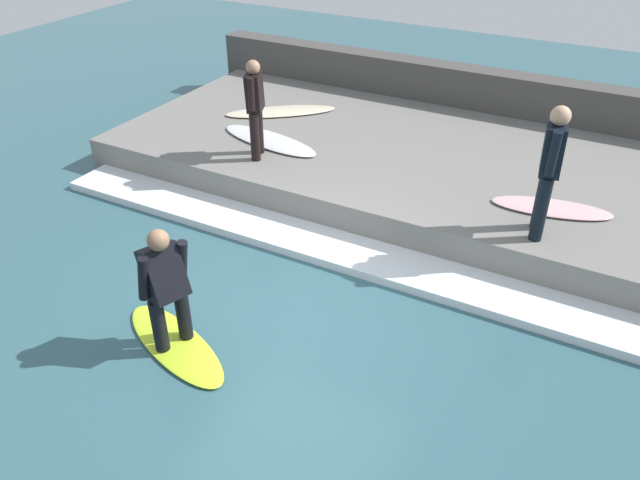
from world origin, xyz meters
TOP-DOWN VIEW (x-y plane):
  - ground_plane at (0.00, 0.00)m, footprint 28.00×28.00m
  - concrete_ledge at (4.07, 0.00)m, footprint 4.40×10.16m
  - back_wall at (6.52, 0.00)m, footprint 0.50×10.67m
  - wave_foam_crest at (1.48, 0.00)m, footprint 0.78×9.66m
  - surfboard_riding at (-1.05, 0.90)m, footprint 1.14×1.84m
  - surfer_riding at (-1.05, 0.90)m, footprint 0.53×0.53m
  - surfer_waiting_near at (2.69, 2.20)m, footprint 0.50×0.35m
  - surfboard_waiting_near at (3.25, 2.34)m, footprint 0.97×2.07m
  - surfer_waiting_far at (2.42, -2.23)m, footprint 0.57×0.31m
  - surfboard_waiting_far at (3.14, -2.30)m, footprint 0.84×1.67m
  - surfboard_spare at (4.48, 2.86)m, footprint 1.71×1.95m

SIDE VIEW (x-z plane):
  - ground_plane at x=0.00m, z-range 0.00..0.00m
  - surfboard_riding at x=-1.05m, z-range 0.00..0.06m
  - wave_foam_crest at x=1.48m, z-range 0.00..0.12m
  - concrete_ledge at x=4.07m, z-range 0.00..0.52m
  - surfboard_waiting_near at x=3.25m, z-range 0.52..0.58m
  - surfboard_waiting_far at x=3.14m, z-range 0.52..0.58m
  - surfboard_spare at x=4.48m, z-range 0.52..0.58m
  - back_wall at x=6.52m, z-range 0.00..1.24m
  - surfer_riding at x=-1.05m, z-range 0.14..1.61m
  - surfer_waiting_near at x=2.69m, z-range 0.62..2.16m
  - surfer_waiting_far at x=2.42m, z-range 0.63..2.34m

